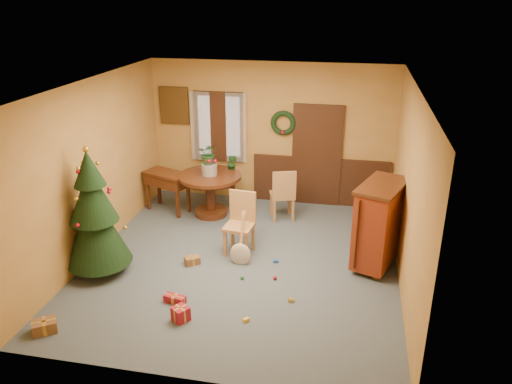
% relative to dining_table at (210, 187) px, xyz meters
% --- Properties ---
extents(room_envelope, '(5.50, 5.50, 5.50)m').
position_rel_dining_table_xyz_m(room_envelope, '(1.24, 0.99, 0.52)').
color(room_envelope, '#394753').
rests_on(room_envelope, ground).
extents(dining_table, '(1.23, 1.23, 0.85)m').
position_rel_dining_table_xyz_m(dining_table, '(0.00, 0.00, 0.00)').
color(dining_table, '#32180B').
rests_on(dining_table, floor).
extents(urn, '(0.30, 0.30, 0.22)m').
position_rel_dining_table_xyz_m(urn, '(0.00, -0.00, 0.36)').
color(urn, slate).
rests_on(urn, dining_table).
extents(centerpiece_plant, '(0.38, 0.33, 0.42)m').
position_rel_dining_table_xyz_m(centerpiece_plant, '(0.00, -0.00, 0.69)').
color(centerpiece_plant, '#1E4C23').
rests_on(centerpiece_plant, urn).
extents(chair_near, '(0.51, 0.51, 1.07)m').
position_rel_dining_table_xyz_m(chair_near, '(0.92, -1.34, -0.02)').
color(chair_near, olive).
rests_on(chair_near, floor).
extents(chair_far, '(0.57, 0.57, 1.04)m').
position_rel_dining_table_xyz_m(chair_far, '(1.44, 0.04, -0.04)').
color(chair_far, olive).
rests_on(chair_far, floor).
extents(guitar, '(0.47, 0.60, 0.81)m').
position_rel_dining_table_xyz_m(guitar, '(1.01, -1.78, -0.18)').
color(guitar, beige).
rests_on(guitar, floor).
extents(plant_stand, '(0.30, 0.30, 0.79)m').
position_rel_dining_table_xyz_m(plant_stand, '(0.36, 0.40, -0.10)').
color(plant_stand, '#32180B').
rests_on(plant_stand, floor).
extents(stand_plant, '(0.25, 0.23, 0.38)m').
position_rel_dining_table_xyz_m(stand_plant, '(0.36, 0.40, 0.38)').
color(stand_plant, '#19471E').
rests_on(stand_plant, plant_stand).
extents(christmas_tree, '(1.01, 1.01, 2.08)m').
position_rel_dining_table_xyz_m(christmas_tree, '(-1.12, -2.44, 0.40)').
color(christmas_tree, '#382111').
rests_on(christmas_tree, floor).
extents(writing_desk, '(1.03, 0.76, 0.82)m').
position_rel_dining_table_xyz_m(writing_desk, '(-0.89, 0.02, 0.03)').
color(writing_desk, '#32180B').
rests_on(writing_desk, floor).
extents(sideboard, '(0.93, 1.24, 1.42)m').
position_rel_dining_table_xyz_m(sideboard, '(3.18, -1.38, 0.17)').
color(sideboard, '#4F1009').
rests_on(sideboard, floor).
extents(gift_a, '(0.38, 0.35, 0.17)m').
position_rel_dining_table_xyz_m(gift_a, '(-1.12, -4.00, -0.51)').
color(gift_a, brown).
rests_on(gift_a, floor).
extents(gift_b, '(0.28, 0.28, 0.20)m').
position_rel_dining_table_xyz_m(gift_b, '(0.56, -3.42, -0.49)').
color(gift_b, maroon).
rests_on(gift_b, floor).
extents(gift_c, '(0.29, 0.27, 0.13)m').
position_rel_dining_table_xyz_m(gift_c, '(0.24, -1.94, -0.53)').
color(gift_c, brown).
rests_on(gift_c, floor).
extents(gift_d, '(0.33, 0.19, 0.11)m').
position_rel_dining_table_xyz_m(gift_d, '(0.34, -3.04, -0.54)').
color(gift_d, maroon).
rests_on(gift_d, floor).
extents(toy_a, '(0.09, 0.07, 0.05)m').
position_rel_dining_table_xyz_m(toy_a, '(1.58, -1.64, -0.57)').
color(toy_a, '#234C98').
rests_on(toy_a, floor).
extents(toy_b, '(0.06, 0.06, 0.06)m').
position_rel_dining_table_xyz_m(toy_b, '(1.15, -2.24, -0.56)').
color(toy_b, '#22803A').
rests_on(toy_b, floor).
extents(toy_c, '(0.09, 0.09, 0.05)m').
position_rel_dining_table_xyz_m(toy_c, '(1.43, -3.28, -0.57)').
color(toy_c, gold).
rests_on(toy_c, floor).
extents(toy_d, '(0.06, 0.06, 0.06)m').
position_rel_dining_table_xyz_m(toy_d, '(1.65, -2.16, -0.56)').
color(toy_d, '#B00B25').
rests_on(toy_d, floor).
extents(toy_e, '(0.08, 0.05, 0.05)m').
position_rel_dining_table_xyz_m(toy_e, '(1.98, -2.69, -0.57)').
color(toy_e, gold).
rests_on(toy_e, floor).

